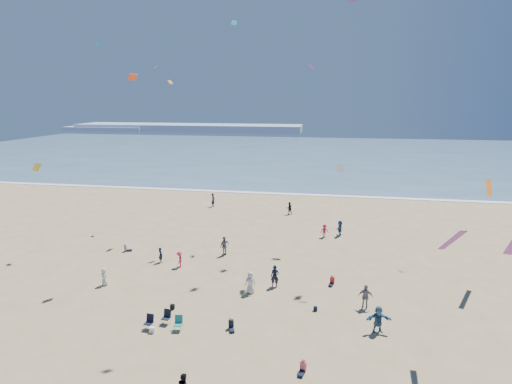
# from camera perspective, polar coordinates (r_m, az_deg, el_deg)

# --- Properties ---
(ground) EXTENTS (220.00, 220.00, 0.00)m
(ground) POSITION_cam_1_polar(r_m,az_deg,el_deg) (24.35, -8.76, -25.24)
(ground) COLOR tan
(ground) RESTS_ON ground
(ocean) EXTENTS (220.00, 100.00, 0.06)m
(ocean) POSITION_cam_1_polar(r_m,az_deg,el_deg) (114.16, 6.61, 5.45)
(ocean) COLOR #476B84
(ocean) RESTS_ON ground
(surf_line) EXTENTS (220.00, 1.20, 0.08)m
(surf_line) POSITION_cam_1_polar(r_m,az_deg,el_deg) (65.08, 3.91, -0.26)
(surf_line) COLOR white
(surf_line) RESTS_ON ground
(headland_far) EXTENTS (110.00, 20.00, 3.20)m
(headland_far) POSITION_cam_1_polar(r_m,az_deg,el_deg) (199.87, -9.63, 9.06)
(headland_far) COLOR #7A8EA8
(headland_far) RESTS_ON ground
(headland_near) EXTENTS (40.00, 14.00, 2.00)m
(headland_near) POSITION_cam_1_polar(r_m,az_deg,el_deg) (212.22, -20.44, 8.49)
(headland_near) COLOR #7A8EA8
(headland_near) RESTS_ON ground
(standing_flyers) EXTENTS (22.76, 41.62, 1.95)m
(standing_flyers) POSITION_cam_1_polar(r_m,az_deg,el_deg) (36.65, 3.26, -9.69)
(standing_flyers) COLOR black
(standing_flyers) RESTS_ON ground
(seated_group) EXTENTS (21.46, 22.25, 0.84)m
(seated_group) POSITION_cam_1_polar(r_m,az_deg,el_deg) (29.27, -2.76, -16.89)
(seated_group) COLOR white
(seated_group) RESTS_ON ground
(chair_cluster) EXTENTS (2.66, 1.46, 1.00)m
(chair_cluster) POSITION_cam_1_polar(r_m,az_deg,el_deg) (28.84, -12.99, -17.54)
(chair_cluster) COLOR black
(chair_cluster) RESTS_ON ground
(white_tote) EXTENTS (0.35, 0.20, 0.40)m
(white_tote) POSITION_cam_1_polar(r_m,az_deg,el_deg) (28.68, -14.58, -18.53)
(white_tote) COLOR white
(white_tote) RESTS_ON ground
(black_backpack) EXTENTS (0.30, 0.22, 0.38)m
(black_backpack) POSITION_cam_1_polar(r_m,az_deg,el_deg) (31.08, -11.86, -15.75)
(black_backpack) COLOR black
(black_backpack) RESTS_ON ground
(navy_bag) EXTENTS (0.28, 0.18, 0.34)m
(navy_bag) POSITION_cam_1_polar(r_m,az_deg,el_deg) (30.58, 8.48, -16.16)
(navy_bag) COLOR black
(navy_bag) RESTS_ON ground
(kites_aloft) EXTENTS (44.55, 43.14, 28.35)m
(kites_aloft) POSITION_cam_1_polar(r_m,az_deg,el_deg) (31.61, 15.97, 12.28)
(kites_aloft) COLOR orange
(kites_aloft) RESTS_ON ground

